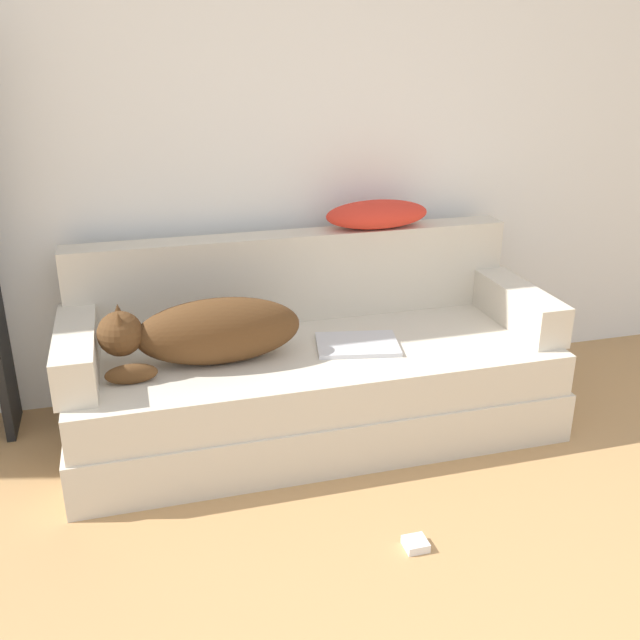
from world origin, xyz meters
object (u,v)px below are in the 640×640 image
throw_pillow (377,214)px  couch (314,388)px  laptop (357,344)px  power_adapter (416,544)px  dog (205,332)px

throw_pillow → couch: bearing=-139.8°
throw_pillow → laptop: bearing=-118.8°
laptop → power_adapter: laptop is taller
couch → power_adapter: size_ratio=26.46×
couch → dog: (-0.45, -0.06, 0.34)m
couch → dog: dog is taller
dog → power_adapter: 1.11m
couch → throw_pillow: (0.38, 0.33, 0.66)m
couch → dog: 0.57m
couch → dog: bearing=-172.3°
couch → throw_pillow: bearing=40.2°
couch → power_adapter: (0.12, -0.86, -0.18)m
dog → power_adapter: size_ratio=10.19×
couch → power_adapter: couch is taller
power_adapter → couch: bearing=98.0°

